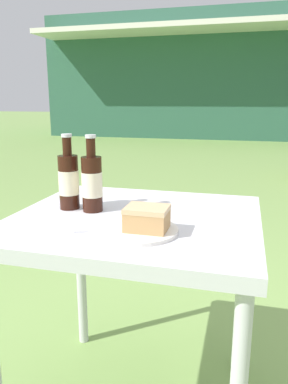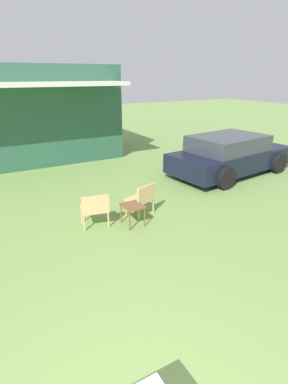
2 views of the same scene
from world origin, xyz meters
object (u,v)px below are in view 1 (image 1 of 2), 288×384
patio_table (136,241)px  cake_on_plate (143,223)px  cola_bottle_near (92,182)px  cola_bottle_far (69,180)px

patio_table → cake_on_plate: bearing=-66.6°
cake_on_plate → cola_bottle_near: (-0.21, 0.15, 0.07)m
cake_on_plate → cola_bottle_far: size_ratio=0.92×
cake_on_plate → cola_bottle_near: size_ratio=0.92×
cake_on_plate → patio_table: bearing=113.4°
cola_bottle_far → cake_on_plate: bearing=-28.9°
patio_table → cola_bottle_far: cola_bottle_far is taller
cake_on_plate → cola_bottle_far: bearing=151.1°
cake_on_plate → cola_bottle_far: 0.34m
patio_table → cake_on_plate: size_ratio=3.34×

